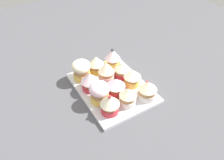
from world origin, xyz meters
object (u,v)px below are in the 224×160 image
cupcake_3 (110,103)px  cupcake_9 (122,70)px  cupcake_5 (106,72)px  baking_tray (112,88)px  cupcake_0 (81,69)px  cupcake_2 (99,92)px  cupcake_7 (127,97)px  cupcake_8 (113,58)px  cupcake_10 (132,77)px  cupcake_6 (116,86)px  cupcake_4 (96,64)px  cupcake_11 (147,90)px  cupcake_1 (90,81)px

cupcake_3 → cupcake_9: cupcake_3 is taller
cupcake_5 → cupcake_9: cupcake_5 is taller
cupcake_9 → baking_tray: bearing=-65.3°
baking_tray → cupcake_0: (-9.44, -6.82, 4.48)cm
cupcake_0 → cupcake_3: (18.79, 0.47, -0.22)cm
baking_tray → cupcake_2: size_ratio=3.91×
cupcake_7 → cupcake_8: (-19.54, 6.48, 0.44)cm
cupcake_0 → cupcake_10: 17.95cm
baking_tray → cupcake_7: 10.22cm
cupcake_3 → cupcake_6: cupcake_3 is taller
cupcake_9 → cupcake_5: bearing=-102.1°
cupcake_2 → cupcake_4: cupcake_2 is taller
cupcake_7 → baking_tray: bearing=178.7°
cupcake_4 → cupcake_0: bearing=-85.4°
baking_tray → cupcake_6: (3.46, -0.62, 3.79)cm
baking_tray → cupcake_3: (9.35, -6.35, 4.26)cm
cupcake_2 → cupcake_9: (-6.26, 12.47, -0.49)cm
cupcake_10 → cupcake_11: bearing=3.8°
cupcake_2 → cupcake_6: 6.16cm
cupcake_8 → cupcake_7: bearing=-18.3°
cupcake_2 → cupcake_7: cupcake_2 is taller
cupcake_2 → baking_tray: bearing=118.3°
cupcake_8 → cupcake_2: bearing=-43.4°
cupcake_1 → cupcake_7: 13.96cm
cupcake_5 → cupcake_11: bearing=26.8°
cupcake_2 → cupcake_3: 5.74cm
cupcake_9 → cupcake_3: bearing=-45.2°
cupcake_1 → cupcake_11: 19.06cm
cupcake_7 → cupcake_11: cupcake_11 is taller
cupcake_0 → cupcake_3: size_ratio=1.02×
cupcake_5 → cupcake_9: bearing=77.9°
cupcake_0 → cupcake_2: 13.07cm
cupcake_9 → cupcake_8: bearing=175.9°
cupcake_4 → cupcake_8: 7.00cm
cupcake_9 → cupcake_11: (12.85, 1.31, 0.00)cm
cupcake_3 → cupcake_9: size_ratio=1.11×
cupcake_2 → cupcake_7: 8.75cm
cupcake_2 → cupcake_8: (-13.74, 13.00, -0.02)cm
cupcake_3 → cupcake_7: (0.08, 6.14, -0.32)cm
cupcake_8 → cupcake_10: (12.66, 0.27, -0.41)cm
cupcake_1 → cupcake_3: (12.22, 0.46, 0.16)cm
cupcake_6 → cupcake_4: bearing=-179.5°
cupcake_9 → cupcake_10: cupcake_9 is taller
cupcake_0 → cupcake_7: 20.01cm
cupcake_6 → cupcake_8: 15.23cm
cupcake_6 → cupcake_11: size_ratio=0.92×
cupcake_0 → cupcake_6: bearing=25.7°
cupcake_3 → cupcake_11: cupcake_3 is taller
cupcake_6 → cupcake_10: 7.21cm
cupcake_11 → cupcake_8: bearing=-177.8°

